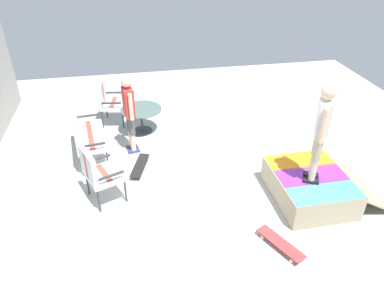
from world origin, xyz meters
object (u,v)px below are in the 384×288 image
patio_bench (83,131)px  patio_chair_by_wall (97,171)px  skate_ramp (311,186)px  skateboard_by_bench (140,166)px  person_skater (321,128)px  patio_chair_near_house (108,99)px  patio_table (141,116)px  person_watching (129,109)px  skateboard_spare (281,243)px

patio_bench → patio_chair_by_wall: bearing=-167.8°
skate_ramp → skateboard_by_bench: size_ratio=2.23×
skate_ramp → patio_bench: (1.97, 3.83, 0.37)m
person_skater → patio_bench: bearing=60.9°
patio_chair_near_house → patio_table: 0.94m
patio_chair_near_house → person_watching: (-1.33, -0.46, 0.33)m
skate_ramp → person_skater: 1.21m
person_watching → skateboard_by_bench: size_ratio=1.98×
patio_table → skateboard_by_bench: (-1.47, 0.15, -0.32)m
patio_chair_near_house → patio_chair_by_wall: bearing=177.0°
patio_chair_by_wall → patio_table: patio_chair_by_wall is taller
patio_table → skateboard_spare: 4.24m
patio_bench → skateboard_by_bench: size_ratio=1.59×
person_skater → skateboard_spare: (-0.89, 0.83, -1.36)m
patio_chair_near_house → skateboard_spare: patio_chair_near_house is taller
patio_table → skateboard_by_bench: patio_table is taller
patio_table → skateboard_spare: (-3.85, -1.74, -0.32)m
skate_ramp → patio_chair_near_house: (3.44, 3.38, 0.37)m
patio_table → patio_chair_near_house: bearing=51.2°
patio_bench → skateboard_spare: patio_bench is taller
patio_chair_near_house → skateboard_spare: bearing=-151.0°
patio_table → person_skater: size_ratio=0.55×
skate_ramp → person_watching: size_ratio=1.13×
patio_table → patio_chair_by_wall: bearing=159.1°
patio_bench → patio_table: bearing=-52.6°
patio_chair_near_house → patio_table: patio_chair_near_house is taller
skateboard_spare → patio_chair_near_house: bearing=29.0°
patio_table → skateboard_by_bench: bearing=174.1°
skate_ramp → patio_chair_by_wall: (0.60, 3.53, 0.37)m
patio_bench → patio_chair_by_wall: same height
person_skater → skateboard_by_bench: (1.49, 2.72, -1.36)m
skate_ramp → patio_bench: size_ratio=1.40×
patio_bench → skateboard_by_bench: bearing=-120.1°
patio_bench → patio_table: patio_bench is taller
patio_table → skateboard_by_bench: size_ratio=1.09×
patio_chair_by_wall → person_watching: bearing=-22.0°
skate_ramp → patio_chair_near_house: 4.84m
person_watching → skateboard_spare: 3.78m
person_skater → skateboard_by_bench: person_skater is taller
person_skater → patio_chair_by_wall: bearing=78.5°
skate_ramp → patio_table: bearing=43.0°
person_skater → skateboard_by_bench: size_ratio=2.00×
person_skater → skateboard_spare: size_ratio=2.05×
skate_ramp → patio_bench: patio_bench is taller
patio_bench → patio_chair_by_wall: size_ratio=1.29×
patio_table → skate_ramp: bearing=-137.0°
person_skater → patio_chair_near_house: bearing=42.9°
patio_bench → person_watching: 0.98m
person_watching → patio_bench: bearing=98.6°
skate_ramp → person_watching: bearing=54.2°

